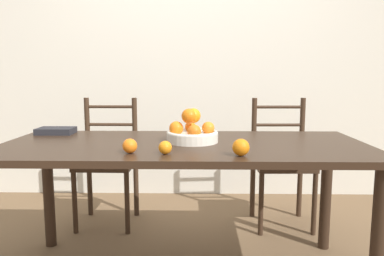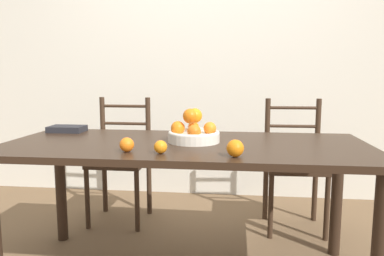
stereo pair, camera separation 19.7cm
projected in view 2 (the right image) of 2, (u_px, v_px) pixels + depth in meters
The scene contains 9 objects.
wall_back at pixel (207, 57), 3.46m from camera, with size 8.00×0.06×2.60m.
dining_table at pixel (185, 159), 2.06m from camera, with size 1.98×0.88×0.77m.
fruit_bowl at pixel (193, 131), 2.06m from camera, with size 0.28×0.28×0.19m.
orange_loose_0 at pixel (127, 145), 1.80m from camera, with size 0.07×0.07×0.07m.
orange_loose_1 at pixel (161, 147), 1.76m from camera, with size 0.06×0.06×0.06m.
orange_loose_2 at pixel (235, 148), 1.69m from camera, with size 0.08×0.08×0.08m.
chair_left at pixel (121, 162), 2.93m from camera, with size 0.42×0.41×0.96m.
chair_right at pixel (294, 167), 2.77m from camera, with size 0.43×0.41×0.96m.
book_stack at pixel (67, 129), 2.44m from camera, with size 0.22×0.15×0.04m.
Camera 2 is at (0.28, -1.99, 1.14)m, focal length 35.00 mm.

